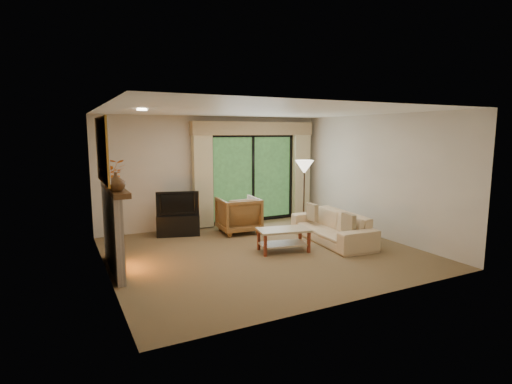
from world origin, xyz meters
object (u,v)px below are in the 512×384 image
media_console (178,225)px  armchair (238,215)px  sofa (332,227)px  coffee_table (283,240)px

media_console → armchair: armchair is taller
sofa → coffee_table: bearing=-77.8°
sofa → armchair: bearing=-133.2°
armchair → sofa: bearing=136.0°
coffee_table → armchair: bearing=106.3°
media_console → coffee_table: (1.43, -2.08, -0.01)m
media_console → armchair: 1.34m
media_console → sofa: sofa is taller
media_console → coffee_table: 2.52m
media_console → sofa: 3.29m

